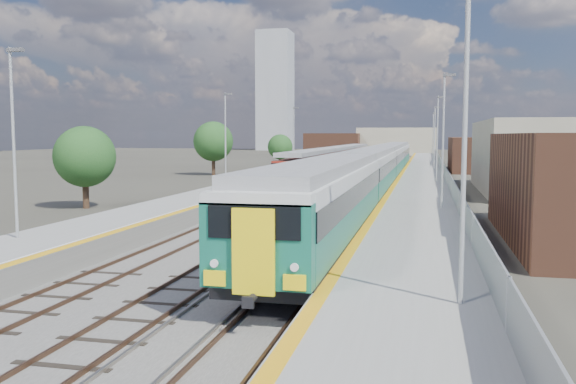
% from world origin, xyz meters
% --- Properties ---
extents(ground, '(320.00, 320.00, 0.00)m').
position_xyz_m(ground, '(0.00, 50.00, 0.00)').
color(ground, '#47443A').
rests_on(ground, ground).
extents(ballast_bed, '(10.50, 155.00, 0.06)m').
position_xyz_m(ballast_bed, '(-2.25, 52.50, 0.03)').
color(ballast_bed, '#565451').
rests_on(ballast_bed, ground).
extents(tracks, '(8.96, 160.00, 0.17)m').
position_xyz_m(tracks, '(-1.65, 54.18, 0.11)').
color(tracks, '#4C3323').
rests_on(tracks, ground).
extents(platform_right, '(4.70, 155.00, 8.52)m').
position_xyz_m(platform_right, '(5.28, 52.49, 0.54)').
color(platform_right, slate).
rests_on(platform_right, ground).
extents(platform_left, '(4.30, 155.00, 8.52)m').
position_xyz_m(platform_left, '(-9.05, 52.49, 0.52)').
color(platform_left, slate).
rests_on(platform_left, ground).
extents(buildings, '(72.00, 185.50, 40.00)m').
position_xyz_m(buildings, '(-18.12, 138.60, 10.70)').
color(buildings, brown).
rests_on(buildings, ground).
extents(green_train, '(3.05, 84.80, 3.36)m').
position_xyz_m(green_train, '(1.50, 43.99, 2.36)').
color(green_train, black).
rests_on(green_train, ground).
extents(red_train, '(2.78, 56.37, 3.51)m').
position_xyz_m(red_train, '(-5.50, 64.08, 2.07)').
color(red_train, black).
rests_on(red_train, ground).
extents(tree_a, '(4.24, 4.24, 5.75)m').
position_xyz_m(tree_a, '(-17.46, 25.03, 3.62)').
color(tree_a, '#382619').
rests_on(tree_a, ground).
extents(tree_b, '(5.06, 5.06, 6.86)m').
position_xyz_m(tree_b, '(-20.85, 60.65, 4.32)').
color(tree_b, '#382619').
rests_on(tree_b, ground).
extents(tree_c, '(3.87, 3.87, 5.25)m').
position_xyz_m(tree_c, '(-16.51, 79.04, 3.30)').
color(tree_c, '#382619').
rests_on(tree_c, ground).
extents(tree_d, '(4.64, 4.64, 6.29)m').
position_xyz_m(tree_d, '(22.42, 71.48, 3.96)').
color(tree_d, '#382619').
rests_on(tree_d, ground).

